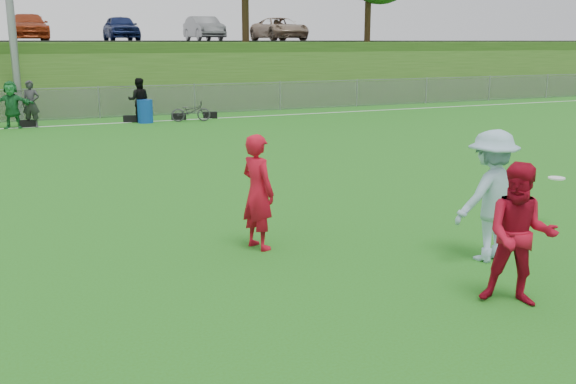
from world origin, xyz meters
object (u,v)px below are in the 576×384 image
player_red_left (258,192)px  frisbee (557,178)px  player_blue (491,196)px  bicycle (191,111)px  player_red_center (520,235)px  recycling_bin (145,111)px

player_red_left → frisbee: player_red_left is taller
player_blue → bicycle: (0.37, 17.57, -0.54)m
bicycle → player_blue: bearing=-171.8°
player_red_center → recycling_bin: size_ratio=1.94×
player_red_left → player_red_center: (2.06, -3.22, -0.01)m
player_blue → recycling_bin: player_blue is taller
recycling_bin → bicycle: recycling_bin is taller
player_red_left → recycling_bin: (1.49, 16.06, -0.43)m
player_red_left → player_red_center: size_ratio=1.02×
recycling_bin → frisbee: bearing=-78.0°
player_red_left → recycling_bin: size_ratio=1.97×
player_blue → player_red_center: bearing=53.7°
frisbee → player_red_center: bearing=-141.7°
player_blue → bicycle: size_ratio=1.24×
player_red_left → player_blue: (2.84, -1.81, 0.07)m
frisbee → recycling_bin: recycling_bin is taller
frisbee → bicycle: frisbee is taller
player_red_center → recycling_bin: bearing=132.2°
player_red_center → bicycle: player_red_center is taller
player_red_left → recycling_bin: 16.13m
player_red_center → recycling_bin: 19.30m
frisbee → player_red_left: bearing=170.8°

